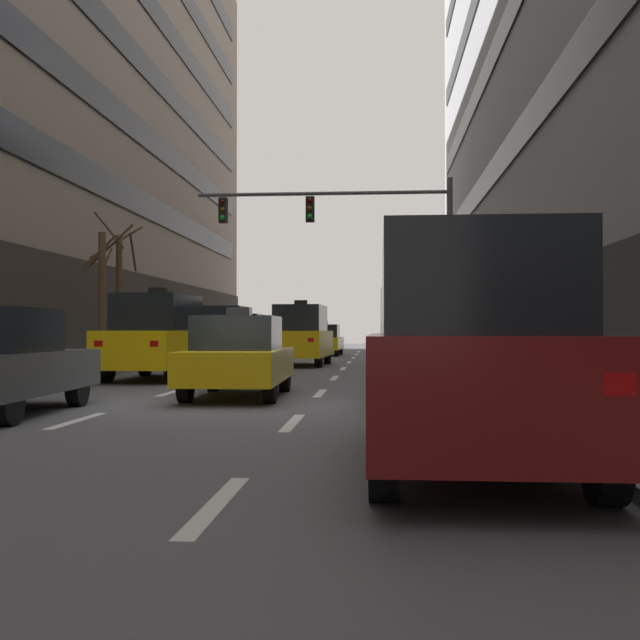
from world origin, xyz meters
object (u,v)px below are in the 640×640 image
Objects in this scene: car_parked_0 at (471,353)px; traffic_signal_0 at (360,232)px; street_tree_0 at (102,295)px; car_driving_5 at (225,336)px; car_parked_1 at (427,344)px; taxi_driving_0 at (324,340)px; taxi_driving_1 at (239,357)px; taxi_driving_2 at (158,337)px; street_tree_1 at (119,293)px; taxi_driving_4 at (244,337)px; taxi_driving_3 at (301,336)px.

traffic_signal_0 reaches higher than car_parked_0.
car_parked_0 is at bearing -58.89° from street_tree_0.
car_parked_1 is at bearing -64.88° from car_driving_5.
car_parked_0 is (6.67, -20.92, 0.00)m from car_driving_5.
taxi_driving_1 is (0.12, -24.31, -0.01)m from taxi_driving_0.
car_parked_0 is 0.54× the size of traffic_signal_0.
car_parked_1 is at bearing -40.75° from taxi_driving_2.
car_parked_1 is (-0.00, 6.69, -0.04)m from car_parked_0.
street_tree_0 is 1.52m from street_tree_1.
taxi_driving_0 is 0.94× the size of street_tree_0.
taxi_driving_1 is 1.02× the size of taxi_driving_4.
traffic_signal_0 is 8.47m from street_tree_0.
taxi_driving_2 reaches higher than car_driving_5.
car_parked_0 is 0.90× the size of street_tree_1.
traffic_signal_0 is (2.10, 10.23, 3.76)m from taxi_driving_1.
street_tree_1 is at bearing 90.35° from street_tree_0.
taxi_driving_3 is 1.05× the size of car_parked_1.
car_parked_0 is at bearing -85.14° from traffic_signal_0.
street_tree_1 is (-9.46, 10.49, 1.49)m from car_parked_1.
taxi_driving_3 is at bearing 40.16° from street_tree_0.
taxi_driving_1 is 8.25m from car_parked_0.
car_driving_5 reaches higher than taxi_driving_0.
taxi_driving_3 is at bearing 30.02° from street_tree_1.
car_parked_1 is 13.10m from street_tree_0.
taxi_driving_2 is 8.43m from car_driving_5.
taxi_driving_3 is 14.29m from car_parked_1.
car_driving_5 is (0.06, 8.43, -0.03)m from taxi_driving_2.
traffic_signal_0 is at bearing 3.42° from street_tree_1.
street_tree_1 is (-5.72, -3.31, 1.44)m from taxi_driving_3.
taxi_driving_4 is at bearing 109.32° from car_parked_1.
traffic_signal_0 is at bearing 78.39° from taxi_driving_1.
street_tree_0 is at bearing 136.49° from car_parked_1.
taxi_driving_2 is 14.19m from car_parked_0.
car_parked_0 is at bearing -83.32° from taxi_driving_0.
car_parked_1 is at bearing -82.21° from traffic_signal_0.
taxi_driving_0 reaches higher than taxi_driving_1.
taxi_driving_4 is at bearing 118.25° from taxi_driving_3.
street_tree_0 reaches higher than taxi_driving_3.
taxi_driving_2 is 1.03× the size of street_tree_0.
taxi_driving_1 is 0.50× the size of traffic_signal_0.
street_tree_0 reaches higher than car_parked_1.
car_parked_0 is 18.34m from street_tree_0.
taxi_driving_3 reaches higher than car_parked_0.
street_tree_0 is at bearing 121.11° from car_parked_0.
street_tree_0 is (-2.72, 3.18, 1.28)m from taxi_driving_2.
taxi_driving_4 is 27.24m from car_parked_0.
car_parked_0 reaches higher than car_driving_5.
street_tree_0 is 0.90× the size of street_tree_1.
traffic_signal_0 is (2.22, -14.08, 3.75)m from taxi_driving_0.
taxi_driving_1 is at bearing -77.18° from car_driving_5.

